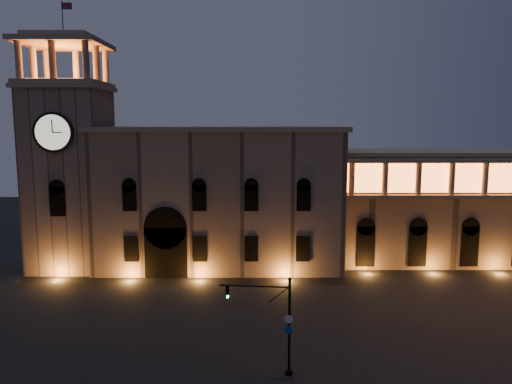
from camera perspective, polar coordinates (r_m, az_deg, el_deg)
ground at (r=44.59m, az=-3.33°, el=-16.04°), size 160.00×160.00×0.00m
government_building at (r=63.44m, az=-4.18°, el=-0.53°), size 30.80×12.80×17.60m
clock_tower at (r=65.98m, az=-20.47°, el=2.58°), size 9.80×9.80×32.40m
colonnade_wing at (r=71.87m, az=24.19°, el=-1.37°), size 40.60×11.50×14.50m
traffic_light at (r=37.01m, az=2.40°, el=-14.77°), size 5.30×0.88×7.29m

